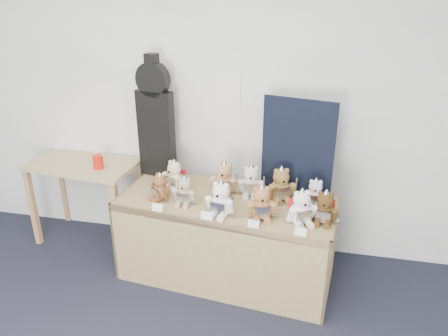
% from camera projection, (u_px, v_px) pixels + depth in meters
% --- Properties ---
extents(room_shell, '(6.00, 6.00, 6.00)m').
position_uv_depth(room_shell, '(228.00, 90.00, 3.64)').
color(room_shell, silver).
rests_on(room_shell, floor).
extents(display_table, '(1.78, 0.89, 0.71)m').
position_uv_depth(display_table, '(224.00, 221.00, 3.45)').
color(display_table, olive).
rests_on(display_table, floor).
extents(side_table, '(1.01, 0.62, 0.80)m').
position_uv_depth(side_table, '(84.00, 175.00, 3.97)').
color(side_table, tan).
rests_on(side_table, floor).
extents(guitar_case, '(0.33, 0.16, 1.06)m').
position_uv_depth(guitar_case, '(155.00, 119.00, 3.68)').
color(guitar_case, black).
rests_on(guitar_case, display_table).
extents(navy_board, '(0.57, 0.16, 0.78)m').
position_uv_depth(navy_board, '(297.00, 147.00, 3.43)').
color(navy_board, black).
rests_on(navy_board, display_table).
extents(red_cup, '(0.09, 0.09, 0.12)m').
position_uv_depth(red_cup, '(98.00, 162.00, 3.78)').
color(red_cup, red).
rests_on(red_cup, side_table).
extents(teddy_front_far_left, '(0.20, 0.20, 0.24)m').
position_uv_depth(teddy_front_far_left, '(160.00, 188.00, 3.42)').
color(teddy_front_far_left, brown).
rests_on(teddy_front_far_left, display_table).
extents(teddy_front_left, '(0.20, 0.16, 0.25)m').
position_uv_depth(teddy_front_left, '(185.00, 191.00, 3.36)').
color(teddy_front_left, tan).
rests_on(teddy_front_left, display_table).
extents(teddy_front_centre, '(0.24, 0.22, 0.30)m').
position_uv_depth(teddy_front_centre, '(221.00, 200.00, 3.19)').
color(teddy_front_centre, white).
rests_on(teddy_front_centre, display_table).
extents(teddy_front_right, '(0.24, 0.21, 0.29)m').
position_uv_depth(teddy_front_right, '(261.00, 204.00, 3.14)').
color(teddy_front_right, '#A66C3F').
rests_on(teddy_front_right, display_table).
extents(teddy_front_far_right, '(0.24, 0.23, 0.29)m').
position_uv_depth(teddy_front_far_right, '(301.00, 208.00, 3.09)').
color(teddy_front_far_right, white).
rests_on(teddy_front_far_right, display_table).
extents(teddy_front_end, '(0.22, 0.20, 0.27)m').
position_uv_depth(teddy_front_end, '(325.00, 209.00, 3.09)').
color(teddy_front_end, '#4D341A').
rests_on(teddy_front_end, display_table).
extents(teddy_back_left, '(0.22, 0.21, 0.27)m').
position_uv_depth(teddy_back_left, '(174.00, 176.00, 3.60)').
color(teddy_back_left, beige).
rests_on(teddy_back_left, display_table).
extents(teddy_back_centre_left, '(0.24, 0.20, 0.30)m').
position_uv_depth(teddy_back_centre_left, '(224.00, 179.00, 3.52)').
color(teddy_back_centre_left, tan).
rests_on(teddy_back_centre_left, display_table).
extents(teddy_back_centre_right, '(0.23, 0.19, 0.28)m').
position_uv_depth(teddy_back_centre_right, '(251.00, 182.00, 3.49)').
color(teddy_back_centre_right, silver).
rests_on(teddy_back_centre_right, display_table).
extents(teddy_back_right, '(0.25, 0.23, 0.30)m').
position_uv_depth(teddy_back_right, '(281.00, 185.00, 3.41)').
color(teddy_back_right, olive).
rests_on(teddy_back_right, display_table).
extents(teddy_back_end, '(0.19, 0.15, 0.24)m').
position_uv_depth(teddy_back_end, '(315.00, 194.00, 3.34)').
color(teddy_back_end, white).
rests_on(teddy_back_end, display_table).
extents(entry_card_a, '(0.09, 0.03, 0.06)m').
position_uv_depth(entry_card_a, '(157.00, 207.00, 3.26)').
color(entry_card_a, white).
rests_on(entry_card_a, display_table).
extents(entry_card_b, '(0.09, 0.03, 0.06)m').
position_uv_depth(entry_card_b, '(207.00, 216.00, 3.15)').
color(entry_card_b, white).
rests_on(entry_card_b, display_table).
extents(entry_card_c, '(0.08, 0.03, 0.06)m').
position_uv_depth(entry_card_c, '(253.00, 224.00, 3.05)').
color(entry_card_c, white).
rests_on(entry_card_c, display_table).
extents(entry_card_d, '(0.08, 0.03, 0.06)m').
position_uv_depth(entry_card_d, '(301.00, 232.00, 2.95)').
color(entry_card_d, white).
rests_on(entry_card_d, display_table).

